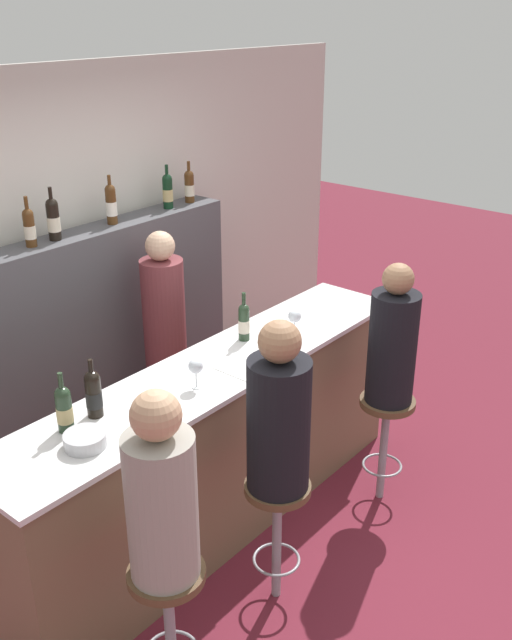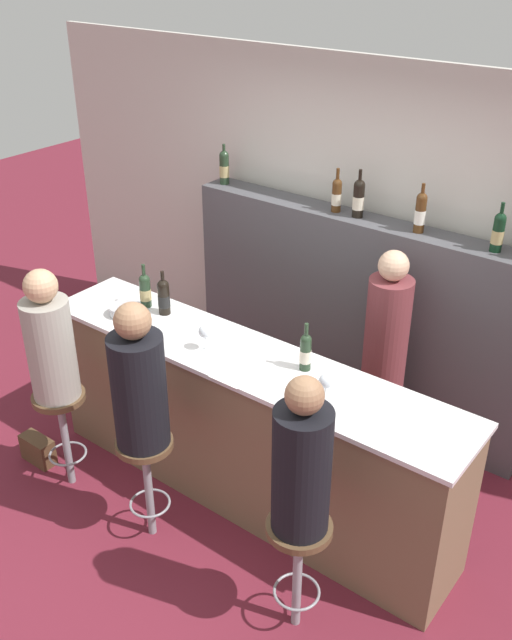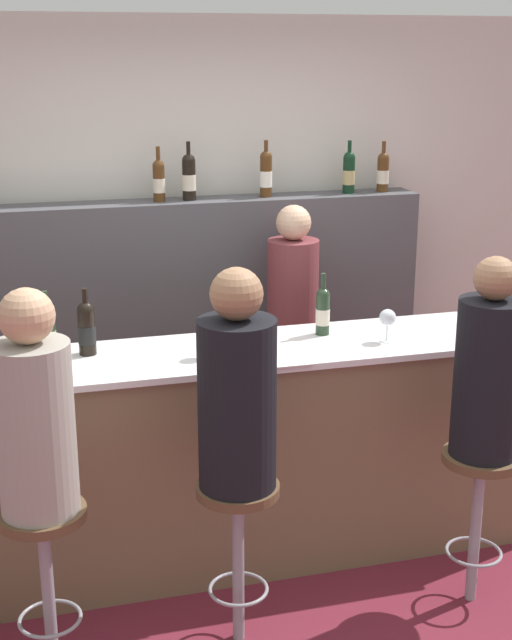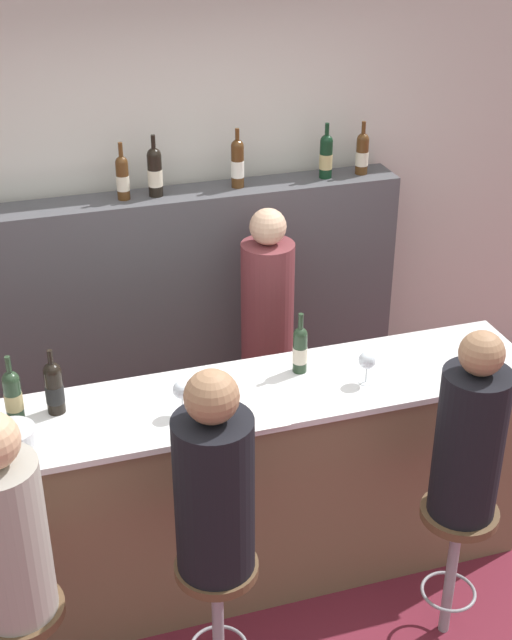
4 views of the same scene
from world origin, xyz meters
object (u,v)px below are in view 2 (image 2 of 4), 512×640
wine_glass_0 (205,332)px  bartender (383,365)px  bar_stool_left (62,416)px  handbag (38,450)px  wine_bottle_counter_1 (164,296)px  wine_bottle_counter_2 (306,351)px  wine_bottle_counter_0 (145,290)px  guest_seated_left (50,342)px  bar_stool_middle (146,463)px  wine_glass_1 (326,382)px  guest_seated_right (302,464)px  wine_bottle_backbar_1 (337,195)px  wine_bottle_backbar_4 (498,232)px  wine_bottle_backbar_3 (420,212)px  metal_bowl (124,310)px  wine_bottle_backbar_2 (359,198)px  wine_bottle_backbar_0 (224,167)px  guest_seated_middle (139,384)px  bar_stool_right (298,549)px

wine_glass_0 → bartender: bartender is taller
bar_stool_left → handbag: (-0.35, 0.00, -0.45)m
wine_bottle_counter_1 → wine_bottle_counter_2: 1.12m
wine_bottle_counter_0 → guest_seated_left: 0.75m
wine_bottle_counter_0 → bar_stool_middle: 1.20m
wine_glass_1 → guest_seated_right: guest_seated_right is taller
guest_seated_left → bartender: size_ratio=0.56×
wine_bottle_backbar_1 → wine_bottle_backbar_4: (1.17, -0.00, 0.01)m
wine_bottle_counter_2 → wine_glass_0: bearing=-162.9°
wine_bottle_backbar_3 → handbag: (-1.80, -1.97, -1.59)m
wine_bottle_backbar_3 → metal_bowl: wine_bottle_backbar_3 is taller
wine_bottle_backbar_1 → wine_bottle_backbar_4: wine_bottle_backbar_4 is taller
wine_bottle_counter_0 → wine_bottle_backbar_2: 1.60m
handbag → wine_bottle_counter_1: bearing=50.5°
wine_bottle_backbar_0 → wine_glass_1: size_ratio=1.99×
wine_glass_0 → guest_seated_right: bearing=-27.1°
wine_bottle_backbar_3 → bartender: wine_bottle_backbar_3 is taller
wine_bottle_counter_1 → guest_seated_middle: guest_seated_middle is taller
metal_bowl → guest_seated_left: bearing=-96.1°
bar_stool_left → guest_seated_left: guest_seated_left is taller
wine_bottle_counter_1 → guest_seated_left: bearing=-109.3°
metal_bowl → bar_stool_left: 0.79m
bartender → wine_bottle_backbar_0: bearing=166.5°
wine_bottle_backbar_0 → wine_bottle_backbar_3: wine_bottle_backbar_3 is taller
bar_stool_middle → guest_seated_right: size_ratio=0.83×
wine_bottle_counter_0 → wine_bottle_backbar_3: (1.36, 1.23, 0.50)m
wine_bottle_backbar_3 → handbag: bearing=-132.4°
guest_seated_right → guest_seated_middle: bearing=180.0°
wine_bottle_backbar_0 → wine_bottle_backbar_2: (1.20, 0.00, 0.00)m
wine_bottle_backbar_0 → wine_bottle_counter_1: bearing=-68.4°
guest_seated_left → bar_stool_middle: (0.77, 0.00, -0.56)m
wine_bottle_counter_1 → wine_bottle_backbar_4: 2.16m
wine_bottle_counter_2 → wine_bottle_backbar_3: bearing=87.1°
handbag → wine_bottle_backbar_0: bearing=86.4°
wine_glass_0 → wine_bottle_backbar_0: bearing=125.4°
wine_bottle_backbar_4 → handbag: (-2.32, -1.97, -1.58)m
wine_bottle_counter_2 → guest_seated_left: 1.57m
metal_bowl → guest_seated_left: 0.57m
bar_stool_left → handbag: 0.57m
wine_glass_1 → handbag: bearing=-164.4°
wine_bottle_backbar_2 → wine_bottle_backbar_4: size_ratio=1.06×
guest_seated_middle → bar_stool_right: (1.09, 0.00, -0.57)m
wine_bottle_counter_2 → bartender: (0.11, 0.81, -0.46)m
wine_bottle_backbar_3 → bar_stool_left: bearing=-126.3°
bar_stool_middle → wine_bottle_counter_1: bearing=124.6°
bar_stool_left → bar_stool_middle: 0.77m
wine_bottle_backbar_0 → wine_glass_1: 2.39m
wine_bottle_backbar_0 → bartender: bearing=-13.5°
wine_bottle_counter_2 → wine_bottle_backbar_2: wine_bottle_backbar_2 is taller
wine_bottle_backbar_2 → guest_seated_middle: wine_bottle_backbar_2 is taller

